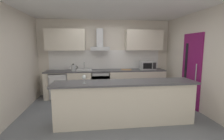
{
  "coord_description": "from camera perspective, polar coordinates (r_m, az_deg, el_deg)",
  "views": [
    {
      "loc": [
        -0.48,
        -4.07,
        1.71
      ],
      "look_at": [
        0.07,
        0.42,
        1.05
      ],
      "focal_mm": 26.55,
      "sensor_mm": 36.0,
      "label": 1
    }
  ],
  "objects": [
    {
      "name": "kettle",
      "position": [
        5.55,
        -13.17,
        0.78
      ],
      "size": [
        0.29,
        0.15,
        0.24
      ],
      "color": "#B7BABC",
      "rests_on": "counter_back"
    },
    {
      "name": "range_hood",
      "position": [
        5.65,
        -4.24,
        9.05
      ],
      "size": [
        0.62,
        0.45,
        0.72
      ],
      "color": "#B7BABC"
    },
    {
      "name": "wall_right",
      "position": [
        4.97,
        27.68,
        2.62
      ],
      "size": [
        0.12,
        4.56,
        2.6
      ],
      "primitive_type": "cube",
      "color": "silver",
      "rests_on": "ground"
    },
    {
      "name": "wall_back",
      "position": [
        5.95,
        -2.33,
        4.33
      ],
      "size": [
        5.57,
        0.12,
        2.6
      ],
      "primitive_type": "cube",
      "color": "silver",
      "rests_on": "ground"
    },
    {
      "name": "ground",
      "position": [
        4.45,
        -0.23,
        -14.45
      ],
      "size": [
        5.57,
        4.56,
        0.02
      ],
      "primitive_type": "cube",
      "color": "slate"
    },
    {
      "name": "upper_cabinets",
      "position": [
        5.71,
        -2.18,
        10.29
      ],
      "size": [
        3.96,
        0.32,
        0.7
      ],
      "color": "beige"
    },
    {
      "name": "microwave",
      "position": [
        5.84,
        12.13,
        1.62
      ],
      "size": [
        0.5,
        0.38,
        0.3
      ],
      "color": "#B7BABC",
      "rests_on": "counter_back"
    },
    {
      "name": "side_door",
      "position": [
        5.11,
        25.61,
        -0.19
      ],
      "size": [
        0.08,
        0.85,
        2.05
      ],
      "color": "#7A1456",
      "rests_on": "ground"
    },
    {
      "name": "refrigerator",
      "position": [
        5.75,
        -17.59,
        -5.01
      ],
      "size": [
        0.58,
        0.6,
        0.85
      ],
      "color": "white",
      "rests_on": "ground"
    },
    {
      "name": "counter_back",
      "position": [
        5.7,
        -1.97,
        -4.49
      ],
      "size": [
        4.02,
        0.6,
        0.9
      ],
      "color": "beige",
      "rests_on": "ground"
    },
    {
      "name": "counter_island",
      "position": [
        3.73,
        4.49,
        -11.03
      ],
      "size": [
        3.1,
        0.64,
        0.94
      ],
      "color": "beige",
      "rests_on": "ground"
    },
    {
      "name": "sink",
      "position": [
        5.58,
        -9.54,
        0.13
      ],
      "size": [
        0.5,
        0.4,
        0.26
      ],
      "color": "silver",
      "rests_on": "counter_back"
    },
    {
      "name": "wine_glass",
      "position": [
        3.45,
        -9.61,
        -2.55
      ],
      "size": [
        0.08,
        0.08,
        0.18
      ],
      "color": "silver",
      "rests_on": "counter_island"
    },
    {
      "name": "wall_left",
      "position": [
        4.5,
        -31.42,
        1.86
      ],
      "size": [
        0.12,
        4.56,
        2.6
      ],
      "primitive_type": "cube",
      "color": "silver",
      "rests_on": "ground"
    },
    {
      "name": "oven",
      "position": [
        5.66,
        -4.03,
        -4.5
      ],
      "size": [
        0.6,
        0.62,
        0.8
      ],
      "color": "slate",
      "rests_on": "ground"
    },
    {
      "name": "chopping_board",
      "position": [
        5.66,
        4.93,
        0.15
      ],
      "size": [
        0.39,
        0.31,
        0.02
      ],
      "primitive_type": "cube",
      "rotation": [
        0.0,
        0.0,
        -0.29
      ],
      "color": "tan",
      "rests_on": "counter_back"
    },
    {
      "name": "backsplash_tile",
      "position": [
        5.88,
        -2.27,
        3.6
      ],
      "size": [
        3.88,
        0.02,
        0.66
      ],
      "primitive_type": "cube",
      "color": "white"
    },
    {
      "name": "ceiling",
      "position": [
        4.2,
        -0.26,
        20.68
      ],
      "size": [
        5.57,
        4.56,
        0.02
      ],
      "primitive_type": "cube",
      "color": "white"
    }
  ]
}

